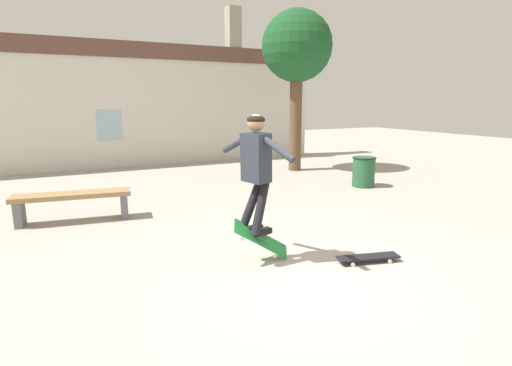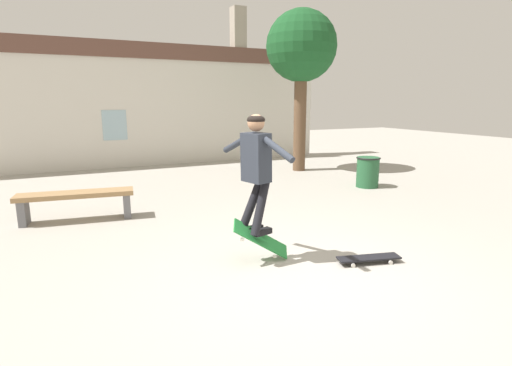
{
  "view_description": "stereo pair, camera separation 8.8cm",
  "coord_description": "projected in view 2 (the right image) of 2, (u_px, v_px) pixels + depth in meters",
  "views": [
    {
      "loc": [
        -2.41,
        -3.66,
        2.05
      ],
      "look_at": [
        -0.22,
        0.66,
        1.04
      ],
      "focal_mm": 28.0,
      "sensor_mm": 36.0,
      "label": 1
    },
    {
      "loc": [
        -2.33,
        -3.7,
        2.05
      ],
      "look_at": [
        -0.22,
        0.66,
        1.04
      ],
      "focal_mm": 28.0,
      "sensor_mm": 36.0,
      "label": 2
    }
  ],
  "objects": [
    {
      "name": "trash_bin",
      "position": [
        368.0,
        171.0,
        9.55
      ],
      "size": [
        0.56,
        0.56,
        0.72
      ],
      "color": "#235633",
      "rests_on": "ground_plane"
    },
    {
      "name": "ground_plane",
      "position": [
        297.0,
        279.0,
        4.67
      ],
      "size": [
        40.0,
        40.0,
        0.0
      ],
      "primitive_type": "plane",
      "color": "#A39E93"
    },
    {
      "name": "building_backdrop",
      "position": [
        143.0,
        102.0,
        12.5
      ],
      "size": [
        12.92,
        0.52,
        5.1
      ],
      "color": "beige",
      "rests_on": "ground_plane"
    },
    {
      "name": "park_bench",
      "position": [
        76.0,
        200.0,
        6.86
      ],
      "size": [
        1.93,
        0.68,
        0.51
      ],
      "rotation": [
        0.0,
        0.0,
        -0.14
      ],
      "color": "#99754C",
      "rests_on": "ground_plane"
    },
    {
      "name": "tree_right",
      "position": [
        301.0,
        49.0,
        11.22
      ],
      "size": [
        2.0,
        2.0,
        4.55
      ],
      "color": "brown",
      "rests_on": "ground_plane"
    },
    {
      "name": "skateboard_resting",
      "position": [
        368.0,
        258.0,
        5.11
      ],
      "size": [
        0.84,
        0.4,
        0.08
      ],
      "rotation": [
        0.0,
        0.0,
        6.02
      ],
      "color": "black",
      "rests_on": "ground_plane"
    },
    {
      "name": "skateboard_flipping",
      "position": [
        261.0,
        239.0,
        5.1
      ],
      "size": [
        0.81,
        0.27,
        0.59
      ],
      "rotation": [
        0.0,
        0.0,
        -0.06
      ],
      "color": "#237F38"
    },
    {
      "name": "skater",
      "position": [
        256.0,
        164.0,
        4.9
      ],
      "size": [
        0.43,
        1.25,
        1.5
      ],
      "rotation": [
        0.0,
        0.0,
        0.26
      ],
      "color": "#282D38"
    }
  ]
}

